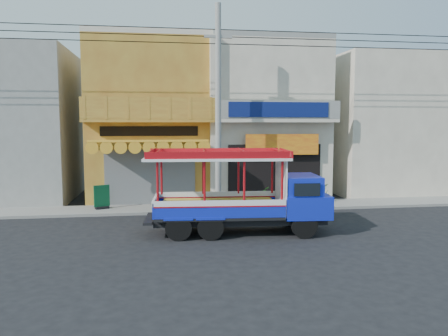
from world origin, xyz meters
The scene contains 13 objects.
ground centered at (0.00, 0.00, 0.00)m, with size 90.00×90.00×0.00m, color black.
sidewalk centered at (0.00, 4.00, 0.06)m, with size 30.00×2.00×0.12m, color slate.
shophouse_left centered at (-4.00, 7.96, 4.11)m, with size 6.00×7.50×8.24m.
shophouse_right centered at (2.00, 7.96, 4.11)m, with size 6.00×6.75×8.24m.
party_pilaster centered at (-1.00, 4.85, 4.00)m, with size 0.35×0.30×8.00m, color #C2B49F.
filler_building_left centered at (-11.00, 8.00, 3.80)m, with size 6.00×6.00×7.60m, color gray.
filler_building_right centered at (9.00, 8.00, 3.80)m, with size 6.00×6.00×7.60m, color #C2B49F.
utility_pole centered at (-0.85, 3.30, 5.03)m, with size 28.00×0.26×9.00m.
songthaew_truck centered at (-0.32, -0.63, 1.44)m, with size 6.54×2.53×2.99m.
green_sign centered at (-6.13, 4.10, 0.57)m, with size 0.67×0.51×1.06m.
potted_plant_a centered at (1.06, 3.81, 0.55)m, with size 0.77×0.67×0.86m, color #1A5117.
potted_plant_b centered at (2.49, 3.53, 0.55)m, with size 0.48×0.38×0.87m, color #1A5117.
potted_plant_c centered at (4.33, 4.33, 0.57)m, with size 0.50×0.50×0.90m, color #1A5117.
Camera 1 is at (-3.50, -15.64, 3.91)m, focal length 35.00 mm.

